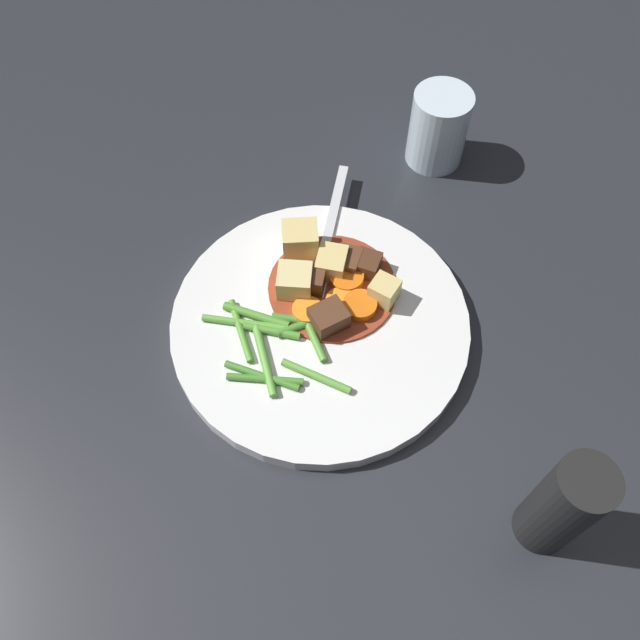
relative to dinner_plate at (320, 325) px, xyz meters
The scene contains 29 objects.
ground_plane 0.01m from the dinner_plate, ahead, with size 3.00×3.00×0.00m, color #26282D.
dinner_plate is the anchor object (origin of this frame).
stew_sauce 0.04m from the dinner_plate, 12.91° to the left, with size 0.13×0.13×0.00m, color #93381E.
carrot_slice_0 0.04m from the dinner_plate, 41.62° to the right, with size 0.03×0.03×0.01m, color orange.
carrot_slice_1 0.05m from the dinner_plate, ahead, with size 0.03×0.03×0.01m, color orange.
carrot_slice_2 0.03m from the dinner_plate, 20.19° to the right, with size 0.03×0.03×0.01m, color orange.
carrot_slice_3 0.02m from the dinner_plate, 100.18° to the left, with size 0.03×0.03×0.01m, color orange.
potato_chunk_0 0.09m from the dinner_plate, 44.45° to the left, with size 0.04×0.03×0.03m, color #E5CC7A.
potato_chunk_1 0.07m from the dinner_plate, 37.59° to the right, with size 0.02×0.02×0.03m, color #E5CC7A.
potato_chunk_2 0.05m from the dinner_plate, 66.12° to the left, with size 0.03×0.03×0.03m, color #EAD68C.
potato_chunk_3 0.06m from the dinner_plate, 19.89° to the left, with size 0.03×0.03×0.03m, color #E5CC7A.
meat_chunk_0 0.07m from the dinner_plate, ahead, with size 0.03×0.02×0.02m, color #56331E.
meat_chunk_1 0.04m from the dinner_plate, 44.27° to the left, with size 0.03×0.03×0.02m, color #56331E.
meat_chunk_2 0.08m from the dinner_plate, ahead, with size 0.03×0.02×0.02m, color #4C2B19.
meat_chunk_3 0.02m from the dinner_plate, 112.74° to the right, with size 0.03×0.03×0.02m, color #56331E.
green_bean_0 0.06m from the dinner_plate, 152.08° to the right, with size 0.01×0.01×0.07m, color #66AD42.
green_bean_1 0.08m from the dinner_plate, behind, with size 0.01×0.01×0.07m, color #4C8E33.
green_bean_2 0.07m from the dinner_plate, 125.45° to the left, with size 0.01×0.01×0.08m, color #66AD42.
green_bean_3 0.07m from the dinner_plate, 162.95° to the left, with size 0.01×0.01×0.07m, color #66AD42.
green_bean_4 0.02m from the dinner_plate, 126.96° to the left, with size 0.01×0.01×0.05m, color #4C8E33.
green_bean_5 0.06m from the dinner_plate, 118.87° to the left, with size 0.01×0.01×0.07m, color #599E38.
green_bean_6 0.05m from the dinner_plate, 138.80° to the left, with size 0.01×0.01×0.05m, color #599E38.
green_bean_7 0.08m from the dinner_plate, 131.64° to the left, with size 0.01×0.01×0.07m, color #599E38.
green_bean_8 0.02m from the dinner_plate, 147.13° to the left, with size 0.01×0.01×0.05m, color #4C8E33.
green_bean_9 0.08m from the dinner_plate, behind, with size 0.01×0.01×0.07m, color #4C8E33.
green_bean_10 0.02m from the dinner_plate, 167.61° to the right, with size 0.01×0.01×0.07m, color #599E38.
fork 0.11m from the dinner_plate, 26.31° to the left, with size 0.17×0.08×0.00m.
water_glass 0.27m from the dinner_plate, ahead, with size 0.06×0.06×0.09m, color silver.
pepper_mill 0.27m from the dinner_plate, 105.15° to the right, with size 0.05×0.05×0.12m, color black.
Camera 1 is at (-0.28, -0.17, 0.56)m, focal length 37.51 mm.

